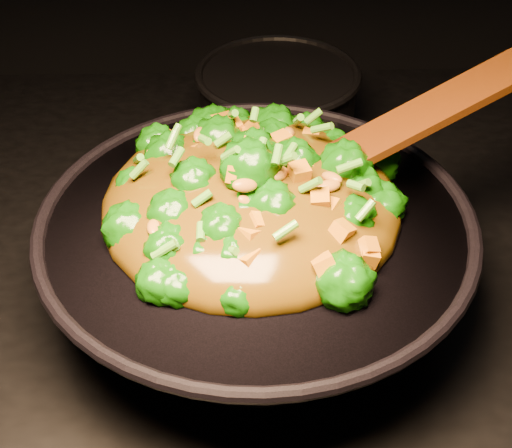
{
  "coord_description": "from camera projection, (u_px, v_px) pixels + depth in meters",
  "views": [
    {
      "loc": [
        -0.03,
        -0.67,
        1.49
      ],
      "look_at": [
        -0.01,
        -0.09,
        1.01
      ],
      "focal_mm": 50.0,
      "sensor_mm": 36.0,
      "label": 1
    }
  ],
  "objects": [
    {
      "name": "stovetop",
      "position": [
        263.0,
        446.0,
        1.18
      ],
      "size": [
        1.2,
        0.9,
        0.9
      ],
      "primitive_type": "cube",
      "color": "black",
      "rests_on": "ground"
    },
    {
      "name": "wok",
      "position": [
        256.0,
        263.0,
        0.77
      ],
      "size": [
        0.5,
        0.5,
        0.12
      ],
      "primitive_type": null,
      "rotation": [
        0.0,
        0.0,
        -0.14
      ],
      "color": "black",
      "rests_on": "stovetop"
    },
    {
      "name": "stir_fry",
      "position": [
        251.0,
        167.0,
        0.71
      ],
      "size": [
        0.36,
        0.36,
        0.11
      ],
      "primitive_type": null,
      "rotation": [
        0.0,
        0.0,
        0.19
      ],
      "color": "#125A06",
      "rests_on": "wok"
    },
    {
      "name": "spatula",
      "position": [
        378.0,
        139.0,
        0.74
      ],
      "size": [
        0.33,
        0.14,
        0.14
      ],
      "primitive_type": "cube",
      "rotation": [
        0.0,
        -0.38,
        0.27
      ],
      "color": "#331407",
      "rests_on": "wok"
    },
    {
      "name": "back_pot",
      "position": [
        277.0,
        110.0,
        1.02
      ],
      "size": [
        0.27,
        0.27,
        0.13
      ],
      "primitive_type": "cylinder",
      "rotation": [
        0.0,
        0.0,
        0.28
      ],
      "color": "black",
      "rests_on": "stovetop"
    }
  ]
}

